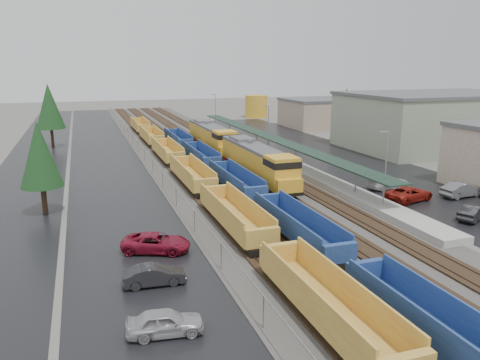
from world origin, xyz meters
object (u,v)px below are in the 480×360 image
object	(u,v)px
parked_car_west_c	(156,243)
parked_car_east_a	(474,212)
parked_car_east_c	(388,182)
locomotive_lead	(258,162)
well_string_blue	(261,201)
parked_car_west_a	(165,323)
storage_tank	(256,106)
locomotive_trail	(212,138)
parked_car_east_e	(462,190)
well_string_yellow	(192,175)
parked_car_east_b	(409,194)
parked_car_west_b	(154,275)

from	to	relation	value
parked_car_west_c	parked_car_east_a	xyz separation A→B (m)	(29.24, -1.79, -0.00)
parked_car_west_c	parked_car_east_c	size ratio (longest dim) A/B	0.99
parked_car_east_a	parked_car_east_c	world-z (taller)	parked_car_east_c
locomotive_lead	parked_car_west_c	bearing A→B (deg)	-130.11
well_string_blue	parked_car_east_c	distance (m)	17.65
locomotive_lead	parked_car_west_a	distance (m)	34.14
locomotive_lead	parked_car_west_c	distance (m)	23.80
storage_tank	parked_car_east_c	world-z (taller)	storage_tank
locomotive_trail	parked_car_east_e	world-z (taller)	locomotive_trail
well_string_yellow	parked_car_east_b	size ratio (longest dim) A/B	20.03
parked_car_west_c	locomotive_trail	bearing A→B (deg)	0.72
parked_car_east_a	well_string_yellow	bearing A→B (deg)	21.31
parked_car_east_a	parked_car_east_b	xyz separation A→B (m)	(-1.66, 7.09, 0.06)
well_string_blue	parked_car_west_a	bearing A→B (deg)	-124.56
well_string_blue	parked_car_west_b	size ratio (longest dim) A/B	23.21
locomotive_lead	parked_car_east_c	world-z (taller)	locomotive_lead
well_string_yellow	parked_car_west_a	xyz separation A→B (m)	(-8.64, -30.88, -0.50)
storage_tank	parked_car_east_e	world-z (taller)	storage_tank
locomotive_trail	parked_car_east_c	world-z (taller)	locomotive_trail
storage_tank	parked_car_east_e	bearing A→B (deg)	-94.94
locomotive_lead	parked_car_east_a	distance (m)	24.40
parked_car_east_b	well_string_yellow	bearing A→B (deg)	41.81
locomotive_trail	parked_car_west_b	bearing A→B (deg)	-110.02
locomotive_lead	storage_tank	distance (m)	73.27
parked_car_east_b	parked_car_east_c	xyz separation A→B (m)	(1.00, 5.01, -0.01)
parked_car_west_b	parked_car_west_c	world-z (taller)	parked_car_west_c
storage_tank	parked_car_east_c	bearing A→B (deg)	-99.29
locomotive_lead	storage_tank	bearing A→B (deg)	69.39
locomotive_lead	parked_car_east_c	size ratio (longest dim) A/B	3.90
well_string_blue	parked_car_west_c	size ratio (longest dim) A/B	18.24
well_string_yellow	well_string_blue	world-z (taller)	well_string_yellow
locomotive_trail	parked_car_east_a	bearing A→B (deg)	-71.19
parked_car_east_b	parked_car_east_a	bearing A→B (deg)	179.60
well_string_yellow	parked_car_west_c	xyz separation A→B (m)	(-7.29, -19.28, -0.47)
parked_car_east_a	parked_car_east_b	size ratio (longest dim) A/B	0.78
parked_car_west_b	locomotive_lead	bearing A→B (deg)	-31.52
parked_car_west_b	parked_car_east_b	world-z (taller)	parked_car_east_b
locomotive_trail	parked_car_east_b	bearing A→B (deg)	-70.06
locomotive_lead	parked_car_east_b	distance (m)	17.86
locomotive_lead	well_string_blue	size ratio (longest dim) A/B	0.22
locomotive_trail	parked_car_east_e	xyz separation A→B (m)	(18.70, -34.44, -1.66)
locomotive_trail	parked_car_east_c	size ratio (longest dim) A/B	3.90
locomotive_trail	parked_car_west_c	world-z (taller)	locomotive_trail
locomotive_trail	parked_car_east_b	xyz separation A→B (m)	(12.29, -33.86, -1.70)
parked_car_west_c	parked_car_east_a	bearing A→B (deg)	-71.45
parked_car_west_c	parked_car_east_e	distance (m)	34.32
locomotive_lead	parked_car_east_e	world-z (taller)	locomotive_lead
well_string_blue	parked_car_west_b	xyz separation A→B (m)	(-12.30, -12.33, -0.48)
well_string_blue	parked_car_west_a	world-z (taller)	well_string_blue
parked_car_east_e	locomotive_trail	bearing A→B (deg)	22.31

